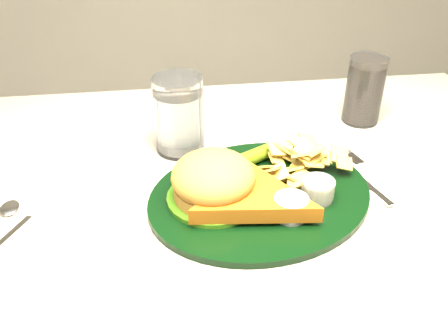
# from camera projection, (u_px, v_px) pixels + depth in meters

# --- Properties ---
(dinner_plate) EXTENTS (0.42, 0.39, 0.08)m
(dinner_plate) POSITION_uv_depth(u_px,v_px,m) (261.00, 178.00, 0.74)
(dinner_plate) COLOR black
(dinner_plate) RESTS_ON table
(water_glass) EXTENTS (0.11, 0.11, 0.14)m
(water_glass) POSITION_uv_depth(u_px,v_px,m) (179.00, 115.00, 0.85)
(water_glass) COLOR white
(water_glass) RESTS_ON table
(cola_glass) EXTENTS (0.09, 0.09, 0.13)m
(cola_glass) POSITION_uv_depth(u_px,v_px,m) (364.00, 90.00, 0.94)
(cola_glass) COLOR black
(cola_glass) RESTS_ON table
(fork_napkin) EXTENTS (0.15, 0.18, 0.01)m
(fork_napkin) POSITION_uv_depth(u_px,v_px,m) (365.00, 182.00, 0.79)
(fork_napkin) COLOR silver
(fork_napkin) RESTS_ON table
(spoon) EXTENTS (0.09, 0.13, 0.01)m
(spoon) POSITION_uv_depth(u_px,v_px,m) (6.00, 236.00, 0.69)
(spoon) COLOR silver
(spoon) RESTS_ON table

